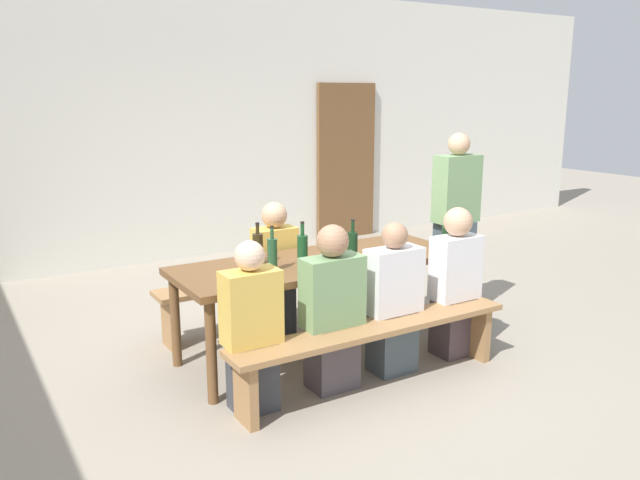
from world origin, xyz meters
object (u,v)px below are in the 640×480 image
(tasting_table, at_px, (320,269))
(seated_guest_near_0, at_px, (252,332))
(seated_guest_near_3, at_px, (455,285))
(wine_bottle_1, at_px, (353,247))
(seated_guest_far_0, at_px, (275,271))
(seated_guest_near_1, at_px, (332,312))
(wine_glass_0, at_px, (255,245))
(standing_host, at_px, (455,230))
(bench_near, at_px, (374,338))
(wine_bottle_2, at_px, (258,248))
(wine_bottle_4, at_px, (302,250))
(seated_guest_near_2, at_px, (393,303))
(wine_bottle_3, at_px, (272,254))
(wine_bottle_0, at_px, (446,239))
(bench_far, at_px, (277,285))
(wine_glass_1, at_px, (257,253))
(wooden_door, at_px, (346,162))

(tasting_table, xyz_separation_m, seated_guest_near_0, (-0.84, -0.56, -0.15))
(seated_guest_near_3, bearing_deg, wine_bottle_1, 63.95)
(seated_guest_far_0, bearing_deg, seated_guest_near_3, 40.68)
(seated_guest_near_3, bearing_deg, seated_guest_near_1, 90.00)
(wine_glass_0, xyz_separation_m, standing_host, (1.90, -0.12, -0.08))
(bench_near, bearing_deg, seated_guest_near_1, 148.43)
(wine_bottle_2, height_order, wine_bottle_4, wine_bottle_4)
(wine_bottle_1, relative_size, seated_guest_near_2, 0.30)
(seated_guest_far_0, bearing_deg, wine_bottle_1, 17.90)
(wine_bottle_2, relative_size, wine_bottle_3, 0.97)
(tasting_table, bearing_deg, wine_bottle_0, -19.05)
(seated_guest_near_1, xyz_separation_m, seated_guest_near_3, (1.10, 0.00, 0.01))
(wine_bottle_3, height_order, seated_guest_far_0, seated_guest_far_0)
(bench_near, bearing_deg, wine_bottle_3, 126.20)
(wine_bottle_1, relative_size, seated_guest_near_1, 0.29)
(seated_guest_near_0, bearing_deg, bench_far, -33.71)
(bench_far, xyz_separation_m, wine_glass_0, (-0.43, -0.48, 0.51))
(bench_near, distance_m, wine_glass_1, 1.01)
(wine_glass_1, bearing_deg, wine_bottle_3, -40.87)
(wine_glass_0, xyz_separation_m, wine_glass_1, (-0.10, -0.24, -0.00))
(standing_host, bearing_deg, wine_bottle_4, 7.82)
(seated_guest_near_2, bearing_deg, seated_guest_far_0, 18.19)
(wine_bottle_3, distance_m, seated_guest_near_1, 0.61)
(wine_bottle_4, bearing_deg, wine_glass_1, 160.82)
(wooden_door, xyz_separation_m, wine_bottle_0, (-1.48, -3.62, -0.19))
(wine_bottle_4, bearing_deg, seated_guest_near_2, -40.95)
(seated_guest_far_0, bearing_deg, seated_guest_near_0, -33.90)
(seated_guest_near_0, xyz_separation_m, seated_guest_near_2, (1.11, 0.00, -0.01))
(bench_near, xyz_separation_m, wine_bottle_4, (-0.22, 0.58, 0.52))
(seated_guest_near_0, bearing_deg, wine_bottle_2, -29.59)
(seated_guest_near_3, bearing_deg, wine_bottle_3, 70.48)
(wooden_door, xyz_separation_m, wine_bottle_4, (-2.66, -3.41, -0.17))
(wine_glass_1, bearing_deg, wine_bottle_4, -19.18)
(wine_bottle_1, bearing_deg, seated_guest_near_2, -71.17)
(tasting_table, relative_size, standing_host, 1.35)
(wine_glass_0, bearing_deg, wooden_door, 46.92)
(seated_guest_near_0, height_order, seated_guest_near_2, seated_guest_near_0)
(bench_far, bearing_deg, wine_bottle_0, -47.28)
(seated_guest_near_0, xyz_separation_m, seated_guest_near_1, (0.60, 0.00, 0.02))
(tasting_table, bearing_deg, wine_bottle_2, 166.91)
(bench_far, height_order, wine_bottle_4, wine_bottle_4)
(wine_glass_0, bearing_deg, standing_host, -3.49)
(wine_bottle_0, relative_size, seated_guest_near_0, 0.26)
(wine_bottle_2, distance_m, seated_guest_near_3, 1.52)
(wooden_door, relative_size, seated_guest_far_0, 1.88)
(wine_bottle_3, height_order, wine_bottle_4, wine_bottle_4)
(wooden_door, distance_m, bench_far, 3.61)
(wooden_door, bearing_deg, wine_bottle_3, -130.50)
(wooden_door, distance_m, wine_bottle_4, 4.33)
(wine_glass_1, xyz_separation_m, seated_guest_near_0, (-0.31, -0.54, -0.35))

